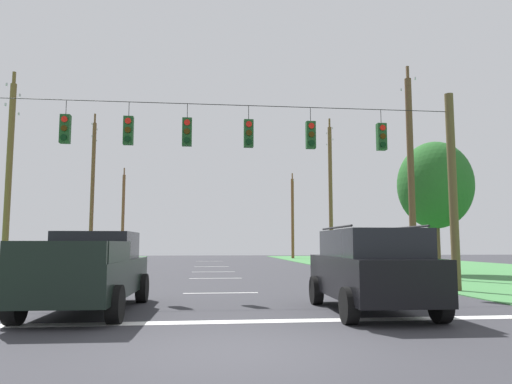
{
  "coord_description": "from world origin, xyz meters",
  "views": [
    {
      "loc": [
        -0.61,
        -7.66,
        1.65
      ],
      "look_at": [
        0.99,
        7.03,
        3.23
      ],
      "focal_mm": 33.85,
      "sensor_mm": 36.0,
      "label": 1
    }
  ],
  "objects_px": {
    "pickup_truck": "(91,271)",
    "distant_car_far_parked": "(70,263)",
    "utility_pole_near_left": "(293,217)",
    "utility_pole_distant_right": "(92,189)",
    "distant_car_oncoming": "(29,259)",
    "utility_pole_far_left": "(9,174)",
    "utility_pole_mid_right": "(411,173)",
    "suv_black": "(370,268)",
    "utility_pole_distant_left": "(123,215)",
    "utility_pole_far_right": "(331,191)",
    "tree_roadside_right": "(435,185)",
    "overhead_signal_span": "(220,172)",
    "distant_car_crossing_white": "(105,256)"
  },
  "relations": [
    {
      "from": "utility_pole_near_left",
      "to": "utility_pole_mid_right",
      "type": "bearing_deg",
      "value": -89.57
    },
    {
      "from": "overhead_signal_span",
      "to": "distant_car_crossing_white",
      "type": "height_order",
      "value": "overhead_signal_span"
    },
    {
      "from": "distant_car_oncoming",
      "to": "distant_car_far_parked",
      "type": "distance_m",
      "value": 7.89
    },
    {
      "from": "utility_pole_mid_right",
      "to": "utility_pole_far_right",
      "type": "relative_size",
      "value": 0.92
    },
    {
      "from": "pickup_truck",
      "to": "suv_black",
      "type": "bearing_deg",
      "value": -7.91
    },
    {
      "from": "utility_pole_mid_right",
      "to": "utility_pole_near_left",
      "type": "xyz_separation_m",
      "value": [
        -0.23,
        30.35,
        -0.5
      ]
    },
    {
      "from": "utility_pole_mid_right",
      "to": "distant_car_crossing_white",
      "type": "bearing_deg",
      "value": 146.85
    },
    {
      "from": "utility_pole_distant_right",
      "to": "tree_roadside_right",
      "type": "bearing_deg",
      "value": -30.15
    },
    {
      "from": "utility_pole_near_left",
      "to": "utility_pole_far_left",
      "type": "height_order",
      "value": "utility_pole_near_left"
    },
    {
      "from": "pickup_truck",
      "to": "utility_pole_far_right",
      "type": "xyz_separation_m",
      "value": [
        12.47,
        23.79,
        4.69
      ]
    },
    {
      "from": "distant_car_oncoming",
      "to": "utility_pole_mid_right",
      "type": "relative_size",
      "value": 0.41
    },
    {
      "from": "distant_car_oncoming",
      "to": "overhead_signal_span",
      "type": "bearing_deg",
      "value": -50.96
    },
    {
      "from": "pickup_truck",
      "to": "utility_pole_distant_left",
      "type": "distance_m",
      "value": 40.92
    },
    {
      "from": "utility_pole_mid_right",
      "to": "utility_pole_distant_right",
      "type": "xyz_separation_m",
      "value": [
        -18.31,
        14.37,
        0.61
      ]
    },
    {
      "from": "utility_pole_near_left",
      "to": "tree_roadside_right",
      "type": "height_order",
      "value": "utility_pole_near_left"
    },
    {
      "from": "utility_pole_near_left",
      "to": "utility_pole_distant_right",
      "type": "xyz_separation_m",
      "value": [
        -18.08,
        -15.99,
        1.11
      ]
    },
    {
      "from": "utility_pole_far_right",
      "to": "utility_pole_distant_right",
      "type": "distance_m",
      "value": 17.99
    },
    {
      "from": "distant_car_oncoming",
      "to": "utility_pole_far_left",
      "type": "relative_size",
      "value": 0.46
    },
    {
      "from": "overhead_signal_span",
      "to": "distant_car_far_parked",
      "type": "xyz_separation_m",
      "value": [
        -6.32,
        6.02,
        -3.24
      ]
    },
    {
      "from": "overhead_signal_span",
      "to": "pickup_truck",
      "type": "distance_m",
      "value": 5.83
    },
    {
      "from": "utility_pole_mid_right",
      "to": "utility_pole_distant_left",
      "type": "distance_m",
      "value": 35.59
    },
    {
      "from": "distant_car_crossing_white",
      "to": "utility_pole_distant_right",
      "type": "height_order",
      "value": "utility_pole_distant_right"
    },
    {
      "from": "distant_car_crossing_white",
      "to": "utility_pole_distant_left",
      "type": "relative_size",
      "value": 0.45
    },
    {
      "from": "distant_car_far_parked",
      "to": "utility_pole_far_left",
      "type": "distance_m",
      "value": 4.82
    },
    {
      "from": "overhead_signal_span",
      "to": "utility_pole_distant_right",
      "type": "height_order",
      "value": "utility_pole_distant_right"
    },
    {
      "from": "overhead_signal_span",
      "to": "utility_pole_mid_right",
      "type": "bearing_deg",
      "value": 33.36
    },
    {
      "from": "utility_pole_mid_right",
      "to": "tree_roadside_right",
      "type": "relative_size",
      "value": 1.46
    },
    {
      "from": "distant_car_crossing_white",
      "to": "utility_pole_mid_right",
      "type": "xyz_separation_m",
      "value": [
        16.57,
        -10.82,
        4.26
      ]
    },
    {
      "from": "overhead_signal_span",
      "to": "distant_car_crossing_white",
      "type": "xyz_separation_m",
      "value": [
        -7.03,
        17.1,
        -3.24
      ]
    },
    {
      "from": "distant_car_far_parked",
      "to": "utility_pole_distant_right",
      "type": "xyz_separation_m",
      "value": [
        -2.45,
        14.63,
        4.88
      ]
    },
    {
      "from": "overhead_signal_span",
      "to": "utility_pole_near_left",
      "type": "bearing_deg",
      "value": 75.74
    },
    {
      "from": "distant_car_far_parked",
      "to": "utility_pole_distant_right",
      "type": "relative_size",
      "value": 0.38
    },
    {
      "from": "overhead_signal_span",
      "to": "suv_black",
      "type": "relative_size",
      "value": 3.47
    },
    {
      "from": "utility_pole_far_left",
      "to": "utility_pole_distant_right",
      "type": "relative_size",
      "value": 0.82
    },
    {
      "from": "pickup_truck",
      "to": "distant_car_crossing_white",
      "type": "bearing_deg",
      "value": 100.23
    },
    {
      "from": "utility_pole_far_right",
      "to": "utility_pole_distant_left",
      "type": "relative_size",
      "value": 1.17
    },
    {
      "from": "utility_pole_far_right",
      "to": "utility_pole_distant_left",
      "type": "xyz_separation_m",
      "value": [
        -18.3,
        16.55,
        -0.99
      ]
    },
    {
      "from": "suv_black",
      "to": "utility_pole_distant_right",
      "type": "height_order",
      "value": "utility_pole_distant_right"
    },
    {
      "from": "pickup_truck",
      "to": "suv_black",
      "type": "xyz_separation_m",
      "value": [
        6.76,
        -0.94,
        0.09
      ]
    },
    {
      "from": "overhead_signal_span",
      "to": "utility_pole_distant_left",
      "type": "distance_m",
      "value": 37.72
    },
    {
      "from": "pickup_truck",
      "to": "distant_car_far_parked",
      "type": "xyz_separation_m",
      "value": [
        -3.05,
        9.75,
        -0.18
      ]
    },
    {
      "from": "utility_pole_far_right",
      "to": "tree_roadside_right",
      "type": "bearing_deg",
      "value": -76.59
    },
    {
      "from": "pickup_truck",
      "to": "distant_car_far_parked",
      "type": "relative_size",
      "value": 1.26
    },
    {
      "from": "distant_car_crossing_white",
      "to": "distant_car_oncoming",
      "type": "xyz_separation_m",
      "value": [
        -3.34,
        -4.32,
        0.0
      ]
    },
    {
      "from": "tree_roadside_right",
      "to": "pickup_truck",
      "type": "bearing_deg",
      "value": -140.87
    },
    {
      "from": "distant_car_far_parked",
      "to": "utility_pole_mid_right",
      "type": "relative_size",
      "value": 0.41
    },
    {
      "from": "overhead_signal_span",
      "to": "distant_car_crossing_white",
      "type": "relative_size",
      "value": 3.87
    },
    {
      "from": "distant_car_far_parked",
      "to": "utility_pole_near_left",
      "type": "xyz_separation_m",
      "value": [
        15.63,
        30.62,
        3.77
      ]
    },
    {
      "from": "distant_car_far_parked",
      "to": "pickup_truck",
      "type": "bearing_deg",
      "value": -72.62
    },
    {
      "from": "utility_pole_distant_left",
      "to": "utility_pole_near_left",
      "type": "bearing_deg",
      "value": 0.1
    }
  ]
}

